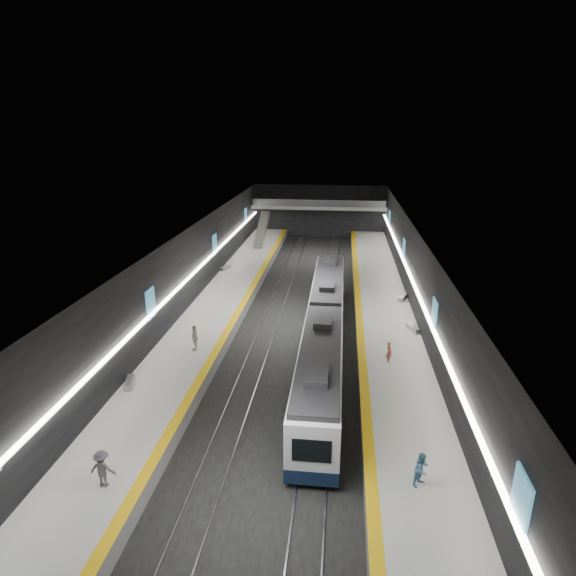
# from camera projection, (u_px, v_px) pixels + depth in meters

# --- Properties ---
(ground) EXTENTS (70.00, 70.00, 0.00)m
(ground) POSITION_uv_depth(u_px,v_px,m) (298.00, 324.00, 42.39)
(ground) COLOR black
(ground) RESTS_ON ground
(ceiling) EXTENTS (20.00, 70.00, 0.04)m
(ceiling) POSITION_uv_depth(u_px,v_px,m) (299.00, 235.00, 39.81)
(ceiling) COLOR beige
(ceiling) RESTS_ON wall_left
(wall_left) EXTENTS (0.04, 70.00, 8.00)m
(wall_left) POSITION_uv_depth(u_px,v_px,m) (185.00, 277.00, 42.17)
(wall_left) COLOR black
(wall_left) RESTS_ON ground
(wall_right) EXTENTS (0.04, 70.00, 8.00)m
(wall_right) POSITION_uv_depth(u_px,v_px,m) (418.00, 285.00, 40.04)
(wall_right) COLOR black
(wall_right) RESTS_ON ground
(wall_back) EXTENTS (20.00, 0.04, 8.00)m
(wall_back) POSITION_uv_depth(u_px,v_px,m) (319.00, 211.00, 74.02)
(wall_back) COLOR black
(wall_back) RESTS_ON ground
(platform_left) EXTENTS (5.00, 70.00, 1.00)m
(platform_left) POSITION_uv_depth(u_px,v_px,m) (215.00, 315.00, 43.03)
(platform_left) COLOR slate
(platform_left) RESTS_ON ground
(tile_surface_left) EXTENTS (5.00, 70.00, 0.02)m
(tile_surface_left) POSITION_uv_depth(u_px,v_px,m) (215.00, 310.00, 42.87)
(tile_surface_left) COLOR #9C9C97
(tile_surface_left) RESTS_ON platform_left
(tactile_strip_left) EXTENTS (0.60, 70.00, 0.02)m
(tactile_strip_left) POSITION_uv_depth(u_px,v_px,m) (239.00, 311.00, 42.63)
(tactile_strip_left) COLOR #DEA60B
(tactile_strip_left) RESTS_ON platform_left
(platform_right) EXTENTS (5.00, 70.00, 1.00)m
(platform_right) POSITION_uv_depth(u_px,v_px,m) (385.00, 322.00, 41.44)
(platform_right) COLOR slate
(platform_right) RESTS_ON ground
(tile_surface_right) EXTENTS (5.00, 70.00, 0.02)m
(tile_surface_right) POSITION_uv_depth(u_px,v_px,m) (385.00, 317.00, 41.27)
(tile_surface_right) COLOR #9C9C97
(tile_surface_right) RESTS_ON platform_right
(tactile_strip_right) EXTENTS (0.60, 70.00, 0.02)m
(tactile_strip_right) POSITION_uv_depth(u_px,v_px,m) (359.00, 316.00, 41.50)
(tactile_strip_right) COLOR #DEA60B
(tactile_strip_right) RESTS_ON platform_right
(rails) EXTENTS (6.52, 70.00, 0.12)m
(rails) POSITION_uv_depth(u_px,v_px,m) (298.00, 323.00, 42.38)
(rails) COLOR gray
(rails) RESTS_ON ground
(train) EXTENTS (2.69, 30.04, 3.60)m
(train) POSITION_uv_depth(u_px,v_px,m) (325.00, 326.00, 36.43)
(train) COLOR #0F1D38
(train) RESTS_ON ground
(ad_posters) EXTENTS (19.94, 53.50, 2.20)m
(ad_posters) POSITION_uv_depth(u_px,v_px,m) (300.00, 272.00, 41.88)
(ad_posters) COLOR teal
(ad_posters) RESTS_ON wall_left
(cove_light_left) EXTENTS (0.25, 68.60, 0.12)m
(cove_light_left) POSITION_uv_depth(u_px,v_px,m) (187.00, 279.00, 42.21)
(cove_light_left) COLOR white
(cove_light_left) RESTS_ON wall_left
(cove_light_right) EXTENTS (0.25, 68.60, 0.12)m
(cove_light_right) POSITION_uv_depth(u_px,v_px,m) (415.00, 287.00, 40.13)
(cove_light_right) COLOR white
(cove_light_right) RESTS_ON wall_right
(mezzanine_bridge) EXTENTS (20.00, 3.00, 1.50)m
(mezzanine_bridge) POSITION_uv_depth(u_px,v_px,m) (319.00, 207.00, 71.74)
(mezzanine_bridge) COLOR gray
(mezzanine_bridge) RESTS_ON wall_left
(escalator) EXTENTS (1.20, 7.50, 3.92)m
(escalator) POSITION_uv_depth(u_px,v_px,m) (262.00, 229.00, 66.71)
(escalator) COLOR #99999E
(escalator) RESTS_ON platform_left
(bench_left_near) EXTENTS (0.85, 1.67, 0.39)m
(bench_left_near) POSITION_uv_depth(u_px,v_px,m) (129.00, 383.00, 30.43)
(bench_left_near) COLOR #99999E
(bench_left_near) RESTS_ON platform_left
(bench_left_far) EXTENTS (0.99, 1.66, 0.39)m
(bench_left_far) POSITION_uv_depth(u_px,v_px,m) (225.00, 268.00, 54.74)
(bench_left_far) COLOR #99999E
(bench_left_far) RESTS_ON platform_left
(bench_right_near) EXTENTS (1.03, 1.75, 0.41)m
(bench_right_near) POSITION_uv_depth(u_px,v_px,m) (413.00, 328.00, 38.51)
(bench_right_near) COLOR #99999E
(bench_right_near) RESTS_ON platform_right
(bench_right_far) EXTENTS (1.10, 1.80, 0.43)m
(bench_right_far) POSITION_uv_depth(u_px,v_px,m) (403.00, 297.00, 45.32)
(bench_right_far) COLOR #99999E
(bench_right_far) RESTS_ON platform_right
(passenger_right_a) EXTENTS (0.56, 0.66, 1.54)m
(passenger_right_a) POSITION_uv_depth(u_px,v_px,m) (389.00, 352.00, 33.20)
(passenger_right_a) COLOR #B75B44
(passenger_right_a) RESTS_ON platform_right
(passenger_right_b) EXTENTS (1.03, 1.03, 1.68)m
(passenger_right_b) POSITION_uv_depth(u_px,v_px,m) (422.00, 469.00, 21.82)
(passenger_right_b) COLOR teal
(passenger_right_b) RESTS_ON platform_right
(passenger_left_a) EXTENTS (0.61, 1.20, 1.97)m
(passenger_left_a) POSITION_uv_depth(u_px,v_px,m) (195.00, 338.00, 34.92)
(passenger_left_a) COLOR beige
(passenger_left_a) RESTS_ON platform_left
(passenger_left_b) EXTENTS (1.19, 0.69, 1.83)m
(passenger_left_b) POSITION_uv_depth(u_px,v_px,m) (102.00, 469.00, 21.74)
(passenger_left_b) COLOR #47464F
(passenger_left_b) RESTS_ON platform_left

